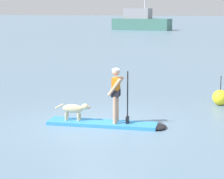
# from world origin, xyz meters

# --- Properties ---
(ground_plane) EXTENTS (400.00, 400.00, 0.00)m
(ground_plane) POSITION_xyz_m (0.00, 0.00, 0.00)
(ground_plane) COLOR slate
(paddleboard) EXTENTS (3.60, 1.01, 0.10)m
(paddleboard) POSITION_xyz_m (0.23, 0.02, 0.05)
(paddleboard) COLOR #338CD8
(paddleboard) RESTS_ON ground_plane
(person_paddler) EXTENTS (0.63, 0.50, 1.63)m
(person_paddler) POSITION_xyz_m (0.43, 0.04, 1.04)
(person_paddler) COLOR tan
(person_paddler) RESTS_ON paddleboard
(dog) EXTENTS (1.11, 0.28, 0.53)m
(dog) POSITION_xyz_m (-0.85, -0.07, 0.45)
(dog) COLOR #CCB78C
(dog) RESTS_ON paddleboard
(moored_boat_outer) EXTENTS (9.44, 4.13, 11.68)m
(moored_boat_outer) POSITION_xyz_m (-12.37, 56.95, 1.34)
(moored_boat_outer) COLOR #3F7266
(moored_boat_outer) RESTS_ON ground_plane
(marker_buoy) EXTENTS (0.56, 0.56, 1.06)m
(marker_buoy) POSITION_xyz_m (3.20, 3.83, 0.28)
(marker_buoy) COLOR yellow
(marker_buoy) RESTS_ON ground_plane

